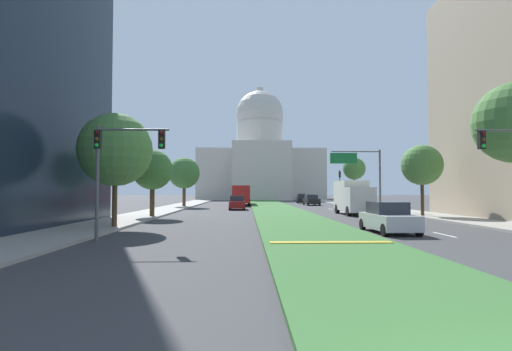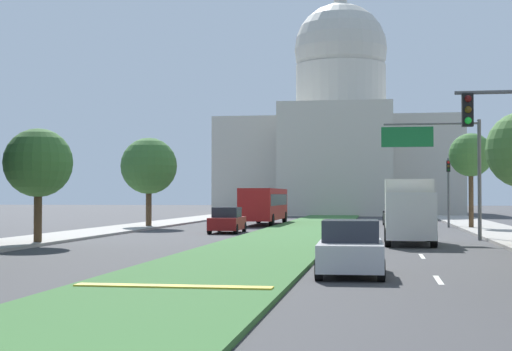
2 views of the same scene
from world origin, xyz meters
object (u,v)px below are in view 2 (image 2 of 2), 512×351
traffic_light_far_right (448,183)px  sedan_lead_stopped (351,249)px  street_tree_left_far (149,166)px  sedan_far_horizon (394,213)px  street_tree_left_mid (38,163)px  city_bus (264,203)px  box_truck_delivery (409,210)px  capitol_building (340,142)px  sedan_distant (396,216)px  sedan_midblock (227,221)px  street_tree_right_far (471,156)px  overhead_guide_sign (442,154)px

traffic_light_far_right → sedan_lead_stopped: (-5.99, -36.08, -2.53)m
street_tree_left_far → sedan_lead_stopped: bearing=-63.4°
sedan_far_horizon → street_tree_left_mid: bearing=-115.6°
street_tree_left_mid → city_bus: size_ratio=0.52×
sedan_lead_stopped → box_truck_delivery: size_ratio=0.68×
capitol_building → sedan_far_horizon: 32.86m
street_tree_left_far → traffic_light_far_right: bearing=10.2°
sedan_far_horizon → sedan_distant: bearing=-90.1°
capitol_building → sedan_far_horizon: (6.38, -31.04, -8.68)m
traffic_light_far_right → sedan_distant: 5.09m
sedan_distant → sedan_far_horizon: (0.01, 10.68, 0.01)m
capitol_building → street_tree_left_far: bearing=-103.9°
sedan_far_horizon → street_tree_left_far: bearing=-137.3°
capitol_building → box_truck_delivery: (6.53, -64.45, -7.78)m
street_tree_left_mid → sedan_distant: bearing=56.1°
sedan_midblock → city_bus: (0.35, 13.91, 0.99)m
box_truck_delivery → city_bus: bearing=114.5°
sedan_midblock → street_tree_right_far: bearing=25.9°
street_tree_left_far → street_tree_left_mid: bearing=-88.5°
traffic_light_far_right → street_tree_left_mid: bearing=-131.7°
street_tree_left_mid → sedan_lead_stopped: 19.85m
traffic_light_far_right → street_tree_left_far: size_ratio=0.78×
street_tree_left_far → city_bus: 10.76m
street_tree_right_far → sedan_lead_stopped: street_tree_right_far is taller
traffic_light_far_right → street_tree_right_far: size_ratio=0.76×
capitol_building → sedan_distant: 43.09m
street_tree_right_far → box_truck_delivery: 18.56m
overhead_guide_sign → sedan_lead_stopped: bearing=-102.4°
street_tree_right_far → sedan_lead_stopped: (-7.29, -33.04, -4.45)m
street_tree_left_far → sedan_distant: (18.23, 6.14, -3.81)m
overhead_guide_sign → box_truck_delivery: (-1.94, -3.77, -2.96)m
traffic_light_far_right → sedan_lead_stopped: traffic_light_far_right is taller
sedan_lead_stopped → sedan_distant: (2.15, 38.24, -0.02)m
traffic_light_far_right → street_tree_right_far: 3.82m
box_truck_delivery → street_tree_left_far: bearing=137.9°
traffic_light_far_right → overhead_guide_sign: size_ratio=0.80×
overhead_guide_sign → sedan_distant: bearing=96.3°
sedan_midblock → city_bus: city_bus is taller
street_tree_right_far → sedan_distant: (-5.14, 5.21, -4.47)m
traffic_light_far_right → box_truck_delivery: 20.95m
sedan_midblock → sedan_far_horizon: size_ratio=0.93×
sedan_distant → sedan_lead_stopped: bearing=-93.2°
overhead_guide_sign → sedan_midblock: 14.83m
sedan_distant → box_truck_delivery: size_ratio=0.69×
box_truck_delivery → sedan_midblock: bearing=138.8°
sedan_distant → city_bus: (-10.59, 0.89, 1.00)m
capitol_building → sedan_midblock: (-4.56, -54.74, -8.68)m
overhead_guide_sign → sedan_lead_stopped: overhead_guide_sign is taller
street_tree_left_mid → city_bus: (7.12, 27.22, -2.21)m
box_truck_delivery → sedan_far_horizon: bearing=90.3°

